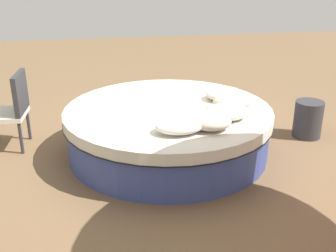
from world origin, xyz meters
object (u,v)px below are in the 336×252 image
(round_bed, at_px, (168,130))
(throw_pillow_1, at_px, (211,121))
(throw_pillow_2, at_px, (227,112))
(throw_pillow_0, at_px, (180,126))
(throw_pillow_4, at_px, (224,94))
(patio_chair, at_px, (12,106))
(throw_pillow_3, at_px, (233,101))
(side_table, at_px, (308,119))

(round_bed, height_order, throw_pillow_1, throw_pillow_1)
(throw_pillow_1, bearing_deg, throw_pillow_2, -134.79)
(round_bed, height_order, throw_pillow_0, throw_pillow_0)
(throw_pillow_4, height_order, patio_chair, patio_chair)
(throw_pillow_0, xyz_separation_m, throw_pillow_3, (-0.77, -0.60, 0.02))
(throw_pillow_1, bearing_deg, round_bed, -64.20)
(side_table, bearing_deg, throw_pillow_4, -2.02)
(throw_pillow_0, relative_size, side_table, 1.04)
(throw_pillow_4, xyz_separation_m, side_table, (-1.19, 0.04, -0.41))
(throw_pillow_0, height_order, throw_pillow_4, throw_pillow_4)
(throw_pillow_1, bearing_deg, patio_chair, -28.19)
(round_bed, relative_size, throw_pillow_4, 5.27)
(round_bed, distance_m, throw_pillow_2, 0.84)
(throw_pillow_4, distance_m, side_table, 1.26)
(throw_pillow_0, relative_size, throw_pillow_2, 1.05)
(throw_pillow_0, bearing_deg, patio_chair, -33.30)
(side_table, bearing_deg, throw_pillow_3, 14.84)
(round_bed, xyz_separation_m, side_table, (-1.96, -0.16, -0.05))
(throw_pillow_4, bearing_deg, round_bed, 14.65)
(throw_pillow_1, distance_m, throw_pillow_3, 0.70)
(throw_pillow_1, xyz_separation_m, throw_pillow_2, (-0.25, -0.25, -0.00))
(round_bed, relative_size, throw_pillow_1, 5.88)
(throw_pillow_0, relative_size, throw_pillow_1, 1.20)
(throw_pillow_0, relative_size, throw_pillow_3, 1.07)
(throw_pillow_3, bearing_deg, patio_chair, -13.63)
(throw_pillow_3, xyz_separation_m, throw_pillow_4, (-0.01, -0.36, -0.02))
(throw_pillow_1, xyz_separation_m, patio_chair, (2.25, -1.21, -0.11))
(round_bed, bearing_deg, throw_pillow_0, 89.52)
(round_bed, xyz_separation_m, throw_pillow_2, (-0.60, 0.46, 0.37))
(throw_pillow_3, bearing_deg, throw_pillow_0, 37.84)
(round_bed, distance_m, throw_pillow_4, 0.88)
(throw_pillow_3, bearing_deg, side_table, -165.16)
(throw_pillow_0, bearing_deg, throw_pillow_3, -142.16)
(throw_pillow_1, distance_m, side_table, 1.89)
(throw_pillow_2, relative_size, side_table, 0.99)
(round_bed, height_order, throw_pillow_2, throw_pillow_2)
(throw_pillow_0, height_order, throw_pillow_3, throw_pillow_3)
(round_bed, relative_size, throw_pillow_3, 5.26)
(throw_pillow_0, distance_m, throw_pillow_4, 1.23)
(throw_pillow_4, bearing_deg, patio_chair, -6.15)
(throw_pillow_2, height_order, throw_pillow_3, throw_pillow_3)
(side_table, bearing_deg, throw_pillow_1, 28.48)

